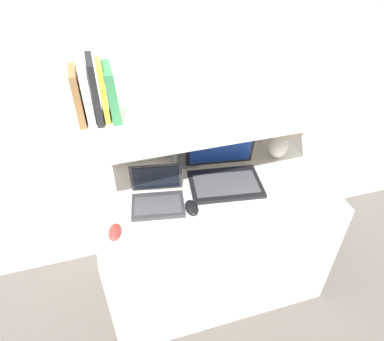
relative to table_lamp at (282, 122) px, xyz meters
name	(u,v)px	position (x,y,z in m)	size (l,w,h in m)	color
ground_plane	(227,323)	(-0.45, -0.51, -0.96)	(12.00, 12.00, 0.00)	#56514C
wall_back	(191,72)	(-0.45, 0.23, 0.24)	(6.00, 0.05, 2.40)	white
desk	(211,237)	(-0.45, -0.17, -0.59)	(1.20, 0.67, 0.73)	silver
back_riser	(193,172)	(-0.45, 0.18, -0.38)	(1.20, 0.04, 1.16)	white
shelf	(211,105)	(-0.45, -0.10, 0.22)	(1.20, 0.60, 0.03)	silver
table_lamp	(282,122)	(0.00, 0.00, 0.00)	(0.24, 0.24, 0.33)	white
laptop_large	(224,172)	(-0.37, -0.11, -0.17)	(0.41, 0.35, 0.26)	black
laptop_small	(157,196)	(-0.74, -0.19, -0.18)	(0.28, 0.25, 0.19)	#333338
computer_mouse	(192,208)	(-0.59, -0.29, -0.21)	(0.06, 0.11, 0.03)	black
second_mouse	(115,232)	(-0.96, -0.33, -0.21)	(0.07, 0.11, 0.03)	red
router_box	(185,154)	(-0.52, 0.08, -0.16)	(0.14, 0.08, 0.14)	gray
book_brown	(77,96)	(-1.00, -0.10, 0.34)	(0.03, 0.16, 0.21)	brown
book_white	(87,94)	(-0.97, -0.10, 0.34)	(0.03, 0.14, 0.22)	silver
book_black	(94,90)	(-0.94, -0.10, 0.36)	(0.03, 0.17, 0.25)	black
book_yellow	(103,91)	(-0.91, -0.10, 0.35)	(0.02, 0.13, 0.23)	gold
book_green	(111,92)	(-0.87, -0.10, 0.34)	(0.04, 0.18, 0.21)	#2D7042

